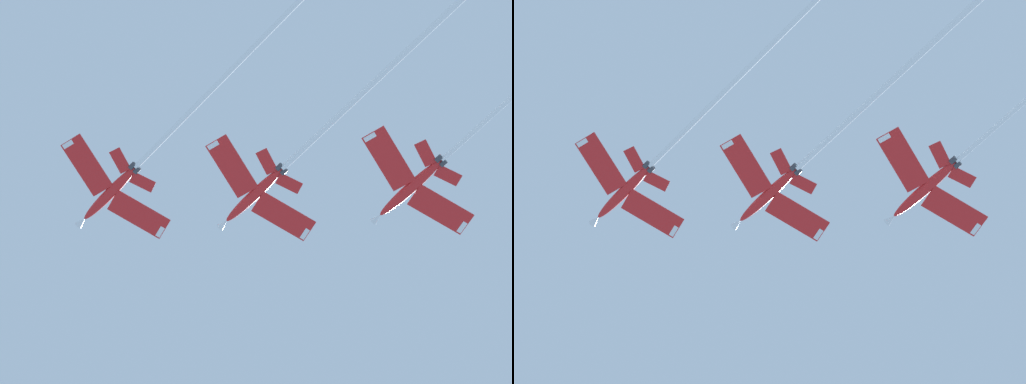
{
  "view_description": "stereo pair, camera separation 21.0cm",
  "coord_description": "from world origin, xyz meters",
  "views": [
    {
      "loc": [
        -16.29,
        36.05,
        1.59
      ],
      "look_at": [
        -16.97,
        12.14,
        130.26
      ],
      "focal_mm": 62.95,
      "sensor_mm": 36.0,
      "label": 1
    },
    {
      "loc": [
        -16.08,
        36.04,
        1.59
      ],
      "look_at": [
        -16.97,
        12.14,
        130.26
      ],
      "focal_mm": 62.95,
      "sensor_mm": 36.0,
      "label": 2
    }
  ],
  "objects": [
    {
      "name": "jet_third",
      "position": [
        -43.35,
        18.68,
        126.1
      ],
      "size": [
        34.79,
        36.77,
        10.64
      ],
      "color": "red"
    },
    {
      "name": "jet_second",
      "position": [
        -24.57,
        20.11,
        127.96
      ],
      "size": [
        40.57,
        42.52,
        13.05
      ],
      "color": "red"
    },
    {
      "name": "jet_lead",
      "position": [
        -0.14,
        16.13,
        131.42
      ],
      "size": [
        35.33,
        36.71,
        10.91
      ],
      "color": "red"
    }
  ]
}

